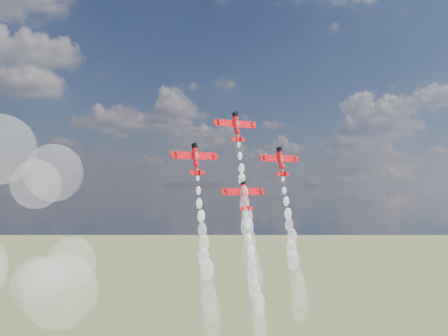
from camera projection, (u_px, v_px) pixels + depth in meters
plane_lead at (236, 126)px, 168.87m from camera, size 13.92×4.88×9.84m
plane_left at (196, 158)px, 158.35m from camera, size 13.92×4.88×9.84m
plane_right at (281, 161)px, 174.66m from camera, size 13.92×4.88×9.84m
plane_slot at (244, 194)px, 164.14m from camera, size 13.92×4.88×9.84m
smoke_trail_lead at (250, 249)px, 160.32m from camera, size 5.23×12.29×44.98m
smoke_trail_left at (208, 291)px, 150.13m from camera, size 5.74×11.88×44.14m
smoke_trail_right at (297, 280)px, 166.50m from camera, size 5.23×11.21×43.99m
smoke_trail_slot at (259, 324)px, 155.89m from camera, size 5.23×11.61×44.37m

